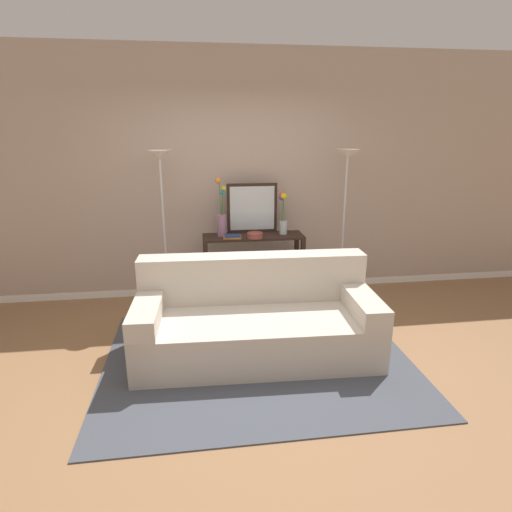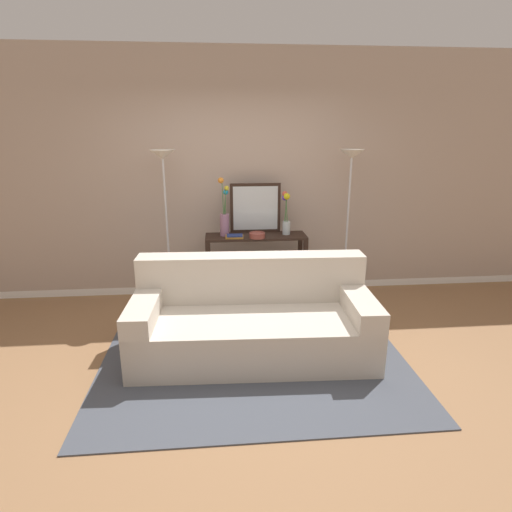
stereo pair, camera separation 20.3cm
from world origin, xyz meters
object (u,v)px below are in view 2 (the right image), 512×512
Objects in this scene: couch at (253,322)px; book_row_under_console at (230,297)px; console_table at (256,257)px; book_stack at (235,236)px; floor_lamp_left at (164,186)px; fruit_bowl at (257,235)px; floor_lamp_right at (350,184)px; vase_tall_flowers at (224,217)px; vase_short_flowers at (286,215)px; wall_mirror at (255,208)px.

couch is 1.27m from book_row_under_console.
book_stack is at bearing -157.86° from console_table.
fruit_bowl is (1.03, -0.07, -0.57)m from floor_lamp_left.
couch is 1.87× the size of console_table.
floor_lamp_left is 1.55m from book_row_under_console.
floor_lamp_right is at bearing 0.00° from floor_lamp_left.
book_row_under_console is (-1.41, 0.05, -1.37)m from floor_lamp_right.
floor_lamp_right reaches higher than console_table.
book_row_under_console is (-0.32, 0.00, -0.51)m from console_table.
fruit_bowl reaches higher than console_table.
console_table is at bearing -3.61° from vase_tall_flowers.
vase_tall_flowers reaches higher than book_row_under_console.
vase_short_flowers is 0.66m from book_stack.
couch is 2.04m from floor_lamp_right.
console_table is 3.59× the size of book_row_under_console.
book_stack is (0.77, -0.05, -0.58)m from floor_lamp_left.
fruit_bowl is (-1.08, -0.07, -0.57)m from floor_lamp_right.
floor_lamp_left is at bearing -177.20° from console_table.
fruit_bowl is 0.88m from book_row_under_console.
wall_mirror is 0.38m from fruit_bowl.
couch is at bearing -136.19° from floor_lamp_right.
couch is 3.68× the size of wall_mirror.
floor_lamp_left is 0.76m from vase_tall_flowers.
book_stack is at bearing -49.33° from vase_tall_flowers.
fruit_bowl is at bearing -176.52° from floor_lamp_right.
console_table reaches higher than book_row_under_console.
couch is 1.47m from vase_tall_flowers.
vase_tall_flowers is 0.44m from fruit_bowl.
fruit_bowl is 0.56× the size of book_row_under_console.
vase_short_flowers is at bearing 11.17° from book_stack.
console_table is 0.60m from vase_tall_flowers.
floor_lamp_right is at bearing 3.48° from fruit_bowl.
book_stack is at bearing -4.04° from floor_lamp_left.
fruit_bowl is at bearing -3.65° from floor_lamp_left.
vase_short_flowers is 2.75× the size of fruit_bowl.
floor_lamp_left is at bearing 175.96° from book_stack.
book_stack is 0.64× the size of book_row_under_console.
wall_mirror is 1.13m from book_row_under_console.
floor_lamp_right reaches higher than vase_short_flowers.
vase_short_flowers is 0.43m from fruit_bowl.
fruit_bowl is (0.15, 1.11, 0.56)m from couch.
couch is 6.72× the size of book_row_under_console.
book_stack is at bearing -57.41° from book_row_under_console.
fruit_bowl is (-0.00, -0.27, -0.26)m from wall_mirror.
wall_mirror is 0.40m from vase_tall_flowers.
vase_short_flowers is (0.35, -0.14, -0.06)m from wall_mirror.
vase_short_flowers reaches higher than console_table.
couch is 1.22× the size of floor_lamp_left.
console_table is 0.40m from book_stack.
floor_lamp_left is (-0.88, 1.18, 1.13)m from couch.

